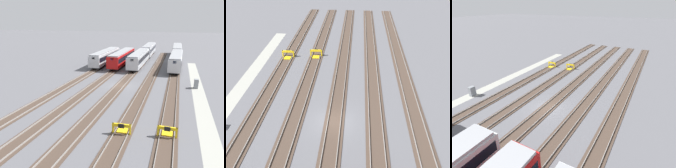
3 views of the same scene
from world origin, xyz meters
The scene contains 8 objects.
ground_plane centered at (0.00, 0.00, 0.00)m, with size 400.00×400.00×0.00m, color #5B5B60.
rail_track_nearest centered at (0.00, -9.17, 0.04)m, with size 90.00×2.23×0.21m.
rail_track_near_inner centered at (0.00, -4.59, 0.04)m, with size 90.00×2.24×0.21m.
rail_track_middle centered at (0.00, 0.00, 0.04)m, with size 90.00×2.24×0.21m.
rail_track_far_inner centered at (0.00, 4.59, 0.04)m, with size 90.00×2.23×0.21m.
rail_track_farthest centered at (0.00, 9.17, 0.04)m, with size 90.00×2.23×0.21m.
bumper_stop_nearest_track centered at (-15.91, -9.17, 0.51)m, with size 1.35×2.00×1.22m.
bumper_stop_near_inner_track centered at (-16.63, -4.57, 0.51)m, with size 1.38×2.01×1.22m.
Camera 2 is at (22.80, 2.21, 18.84)m, focal length 42.00 mm.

